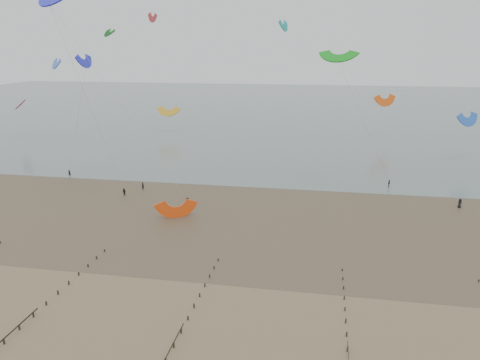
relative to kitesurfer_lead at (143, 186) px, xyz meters
name	(u,v)px	position (x,y,z in m)	size (l,w,h in m)	color
ground	(166,300)	(20.47, -44.19, -0.83)	(500.00, 500.00, 0.00)	brown
sea_and_shore	(203,208)	(16.39, -9.79, -0.82)	(500.00, 665.00, 0.03)	#475654
kitesurfer_lead	(143,186)	(0.00, 0.00, 0.00)	(0.60, 0.40, 1.66)	black
kitesurfers	(388,195)	(52.75, 2.34, 0.08)	(127.09, 23.19, 1.88)	black
grounded_kite	(177,217)	(12.78, -15.68, -0.83)	(6.63, 3.47, 5.05)	#FF4A10
kites_airborne	(221,79)	(8.16, 44.81, 20.43)	(241.34, 106.89, 38.84)	gold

